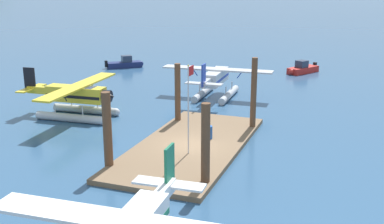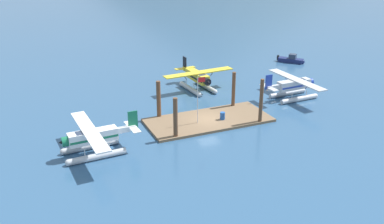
% 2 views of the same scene
% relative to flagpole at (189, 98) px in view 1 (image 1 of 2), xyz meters
% --- Properties ---
extents(ground_plane, '(1200.00, 1200.00, 0.00)m').
position_rel_flagpole_xyz_m(ground_plane, '(1.49, 0.49, -3.79)').
color(ground_plane, '#2D5175').
extents(dock_platform, '(14.51, 6.52, 0.30)m').
position_rel_flagpole_xyz_m(dock_platform, '(1.49, 0.49, -3.64)').
color(dock_platform, brown).
rests_on(dock_platform, ground).
extents(piling_near_left, '(0.48, 0.48, 4.62)m').
position_rel_flagpole_xyz_m(piling_near_left, '(-3.74, -2.33, -1.48)').
color(piling_near_left, brown).
rests_on(piling_near_left, ground).
extents(piling_near_right, '(0.42, 0.42, 5.37)m').
position_rel_flagpole_xyz_m(piling_near_right, '(6.69, -2.45, -1.10)').
color(piling_near_right, brown).
rests_on(piling_near_right, ground).
extents(piling_far_left, '(0.51, 0.51, 4.65)m').
position_rel_flagpole_xyz_m(piling_far_left, '(-3.51, 3.66, -1.46)').
color(piling_far_left, brown).
rests_on(piling_far_left, ground).
extents(piling_far_right, '(0.45, 0.45, 4.67)m').
position_rel_flagpole_xyz_m(piling_far_right, '(6.29, 3.29, -1.45)').
color(piling_far_right, brown).
rests_on(piling_far_right, ground).
extents(flagpole, '(0.95, 0.10, 5.56)m').
position_rel_flagpole_xyz_m(flagpole, '(0.00, 0.00, 0.00)').
color(flagpole, silver).
rests_on(flagpole, dock_platform).
extents(fuel_drum, '(0.62, 0.62, 0.88)m').
position_rel_flagpole_xyz_m(fuel_drum, '(2.94, -0.26, -3.05)').
color(fuel_drum, '#1E4C99').
rests_on(fuel_drum, dock_platform).
extents(seaplane_yellow_bow_right, '(10.47, 7.97, 3.84)m').
position_rel_flagpole_xyz_m(seaplane_yellow_bow_right, '(5.07, 11.46, -2.21)').
color(seaplane_yellow_bow_right, '#B7BABF').
rests_on(seaplane_yellow_bow_right, ground).
extents(seaplane_silver_stbd_fwd, '(7.98, 10.45, 3.84)m').
position_rel_flagpole_xyz_m(seaplane_silver_stbd_fwd, '(15.36, 3.08, -2.21)').
color(seaplane_silver_stbd_fwd, '#B7BABF').
rests_on(seaplane_silver_stbd_fwd, ground).
extents(boat_red_open_se, '(4.39, 3.40, 1.50)m').
position_rel_flagpole_xyz_m(boat_red_open_se, '(30.19, -2.93, -3.30)').
color(boat_red_open_se, '#B2231E').
rests_on(boat_red_open_se, ground).
extents(boat_navy_open_east, '(3.85, 4.18, 1.50)m').
position_rel_flagpole_xyz_m(boat_navy_open_east, '(26.13, 18.38, -3.30)').
color(boat_navy_open_east, navy).
rests_on(boat_navy_open_east, ground).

